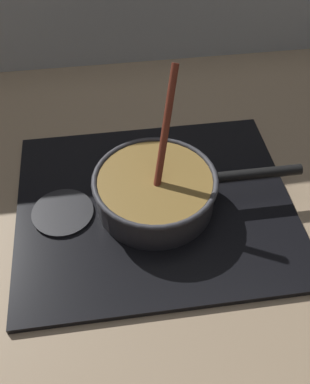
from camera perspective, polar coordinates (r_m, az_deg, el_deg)
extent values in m
cube|color=#9E8466|center=(0.82, 1.84, -14.44)|extent=(2.40, 1.60, 0.04)
cube|color=black|center=(0.93, 0.00, -1.72)|extent=(0.56, 0.48, 0.01)
torus|color=#592D0C|center=(0.92, 0.00, -1.31)|extent=(0.17, 0.17, 0.01)
cylinder|color=#262628|center=(0.92, -11.62, -2.55)|extent=(0.12, 0.12, 0.01)
cylinder|color=#38383D|center=(0.90, 0.00, 0.00)|extent=(0.24, 0.24, 0.07)
cylinder|color=olive|center=(0.89, 0.00, 0.17)|extent=(0.22, 0.22, 0.06)
torus|color=#38383D|center=(0.87, 0.00, 1.56)|extent=(0.25, 0.25, 0.01)
cylinder|color=black|center=(0.92, 12.90, 2.29)|extent=(0.18, 0.02, 0.02)
cylinder|color=beige|center=(0.88, 0.14, 1.14)|extent=(0.03, 0.03, 0.01)
cylinder|color=#EDD88C|center=(0.85, 0.24, -0.51)|extent=(0.03, 0.03, 0.01)
cylinder|color=#EDD88C|center=(0.92, 1.84, 3.88)|extent=(0.03, 0.03, 0.01)
cylinder|color=#E5CC7A|center=(0.84, -3.73, -1.70)|extent=(0.03, 0.03, 0.01)
cylinder|color=#E5CC7A|center=(0.84, 4.34, -1.48)|extent=(0.03, 0.03, 0.01)
cylinder|color=#E5CC7A|center=(0.88, 2.53, 1.52)|extent=(0.03, 0.03, 0.01)
cylinder|color=beige|center=(0.92, -2.87, 3.95)|extent=(0.04, 0.04, 0.01)
cylinder|color=beige|center=(0.92, -0.61, 3.61)|extent=(0.03, 0.03, 0.01)
cylinder|color=maroon|center=(0.84, 1.31, 7.76)|extent=(0.07, 0.13, 0.22)
cube|color=brown|center=(0.87, 0.11, -0.07)|extent=(0.04, 0.05, 0.01)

